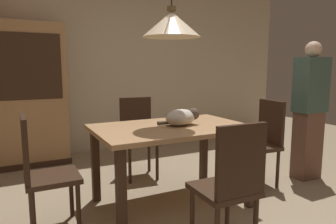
{
  "coord_description": "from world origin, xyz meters",
  "views": [
    {
      "loc": [
        -1.39,
        -2.05,
        1.28
      ],
      "look_at": [
        -0.04,
        0.61,
        0.85
      ],
      "focal_mm": 32.78,
      "sensor_mm": 36.0,
      "label": 1
    }
  ],
  "objects_px": {
    "chair_right_side": "(263,139)",
    "cat_sleeping": "(182,117)",
    "dining_table": "(171,137)",
    "chair_near_front": "(231,182)",
    "chair_left_side": "(41,169)",
    "hutch_bookcase": "(21,98)",
    "person_standing": "(309,111)",
    "pendant_lamp": "(172,24)",
    "chair_far_back": "(138,133)"
  },
  "relations": [
    {
      "from": "hutch_bookcase",
      "to": "cat_sleeping",
      "type": "bearing_deg",
      "value": -55.74
    },
    {
      "from": "chair_near_front",
      "to": "chair_far_back",
      "type": "height_order",
      "value": "same"
    },
    {
      "from": "pendant_lamp",
      "to": "person_standing",
      "type": "distance_m",
      "value": 1.94
    },
    {
      "from": "chair_right_side",
      "to": "person_standing",
      "type": "relative_size",
      "value": 0.59
    },
    {
      "from": "person_standing",
      "to": "pendant_lamp",
      "type": "bearing_deg",
      "value": 176.76
    },
    {
      "from": "chair_far_back",
      "to": "cat_sleeping",
      "type": "relative_size",
      "value": 2.29
    },
    {
      "from": "chair_near_front",
      "to": "pendant_lamp",
      "type": "bearing_deg",
      "value": 89.89
    },
    {
      "from": "chair_right_side",
      "to": "hutch_bookcase",
      "type": "bearing_deg",
      "value": 140.55
    },
    {
      "from": "chair_right_side",
      "to": "cat_sleeping",
      "type": "bearing_deg",
      "value": 179.98
    },
    {
      "from": "dining_table",
      "to": "person_standing",
      "type": "relative_size",
      "value": 0.89
    },
    {
      "from": "chair_left_side",
      "to": "pendant_lamp",
      "type": "relative_size",
      "value": 0.72
    },
    {
      "from": "chair_far_back",
      "to": "chair_right_side",
      "type": "relative_size",
      "value": 1.0
    },
    {
      "from": "person_standing",
      "to": "chair_far_back",
      "type": "bearing_deg",
      "value": 150.45
    },
    {
      "from": "chair_far_back",
      "to": "person_standing",
      "type": "height_order",
      "value": "person_standing"
    },
    {
      "from": "dining_table",
      "to": "pendant_lamp",
      "type": "height_order",
      "value": "pendant_lamp"
    },
    {
      "from": "chair_far_back",
      "to": "cat_sleeping",
      "type": "xyz_separation_m",
      "value": [
        0.1,
        -0.88,
        0.32
      ]
    },
    {
      "from": "pendant_lamp",
      "to": "hutch_bookcase",
      "type": "xyz_separation_m",
      "value": [
        -1.2,
        1.91,
        -0.77
      ]
    },
    {
      "from": "dining_table",
      "to": "chair_far_back",
      "type": "xyz_separation_m",
      "value": [
        0.01,
        0.88,
        -0.14
      ]
    },
    {
      "from": "pendant_lamp",
      "to": "cat_sleeping",
      "type": "bearing_deg",
      "value": -3.42
    },
    {
      "from": "chair_left_side",
      "to": "person_standing",
      "type": "distance_m",
      "value": 2.87
    },
    {
      "from": "dining_table",
      "to": "chair_right_side",
      "type": "height_order",
      "value": "chair_right_side"
    },
    {
      "from": "dining_table",
      "to": "chair_right_side",
      "type": "bearing_deg",
      "value": -0.34
    },
    {
      "from": "chair_right_side",
      "to": "pendant_lamp",
      "type": "xyz_separation_m",
      "value": [
        -1.13,
        0.01,
        1.15
      ]
    },
    {
      "from": "dining_table",
      "to": "chair_left_side",
      "type": "height_order",
      "value": "chair_left_side"
    },
    {
      "from": "dining_table",
      "to": "hutch_bookcase",
      "type": "bearing_deg",
      "value": 122.11
    },
    {
      "from": "chair_right_side",
      "to": "cat_sleeping",
      "type": "relative_size",
      "value": 2.29
    },
    {
      "from": "chair_left_side",
      "to": "dining_table",
      "type": "bearing_deg",
      "value": 0.0
    },
    {
      "from": "pendant_lamp",
      "to": "chair_right_side",
      "type": "bearing_deg",
      "value": -0.34
    },
    {
      "from": "chair_near_front",
      "to": "cat_sleeping",
      "type": "height_order",
      "value": "chair_near_front"
    },
    {
      "from": "chair_left_side",
      "to": "hutch_bookcase",
      "type": "height_order",
      "value": "hutch_bookcase"
    },
    {
      "from": "chair_left_side",
      "to": "hutch_bookcase",
      "type": "xyz_separation_m",
      "value": [
        -0.07,
        1.91,
        0.38
      ]
    },
    {
      "from": "dining_table",
      "to": "chair_far_back",
      "type": "bearing_deg",
      "value": 89.43
    },
    {
      "from": "chair_near_front",
      "to": "cat_sleeping",
      "type": "bearing_deg",
      "value": 82.9
    },
    {
      "from": "chair_far_back",
      "to": "chair_left_side",
      "type": "relative_size",
      "value": 1.0
    },
    {
      "from": "dining_table",
      "to": "person_standing",
      "type": "xyz_separation_m",
      "value": [
        1.73,
        -0.1,
        0.14
      ]
    },
    {
      "from": "dining_table",
      "to": "chair_near_front",
      "type": "bearing_deg",
      "value": -90.11
    },
    {
      "from": "chair_right_side",
      "to": "person_standing",
      "type": "height_order",
      "value": "person_standing"
    },
    {
      "from": "chair_left_side",
      "to": "person_standing",
      "type": "height_order",
      "value": "person_standing"
    },
    {
      "from": "cat_sleeping",
      "to": "hutch_bookcase",
      "type": "height_order",
      "value": "hutch_bookcase"
    },
    {
      "from": "cat_sleeping",
      "to": "hutch_bookcase",
      "type": "bearing_deg",
      "value": 124.26
    },
    {
      "from": "chair_left_side",
      "to": "pendant_lamp",
      "type": "xyz_separation_m",
      "value": [
        1.13,
        0.0,
        1.15
      ]
    },
    {
      "from": "chair_near_front",
      "to": "chair_right_side",
      "type": "distance_m",
      "value": 1.43
    },
    {
      "from": "chair_left_side",
      "to": "cat_sleeping",
      "type": "bearing_deg",
      "value": -0.3
    },
    {
      "from": "dining_table",
      "to": "chair_near_front",
      "type": "xyz_separation_m",
      "value": [
        -0.0,
        -0.88,
        -0.14
      ]
    },
    {
      "from": "pendant_lamp",
      "to": "hutch_bookcase",
      "type": "distance_m",
      "value": 2.38
    },
    {
      "from": "cat_sleeping",
      "to": "chair_left_side",
      "type": "bearing_deg",
      "value": 179.7
    },
    {
      "from": "hutch_bookcase",
      "to": "person_standing",
      "type": "height_order",
      "value": "hutch_bookcase"
    },
    {
      "from": "chair_near_front",
      "to": "chair_far_back",
      "type": "xyz_separation_m",
      "value": [
        0.01,
        1.76,
        0.0
      ]
    },
    {
      "from": "cat_sleeping",
      "to": "hutch_bookcase",
      "type": "xyz_separation_m",
      "value": [
        -1.3,
        1.91,
        0.06
      ]
    },
    {
      "from": "hutch_bookcase",
      "to": "dining_table",
      "type": "bearing_deg",
      "value": -57.89
    }
  ]
}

